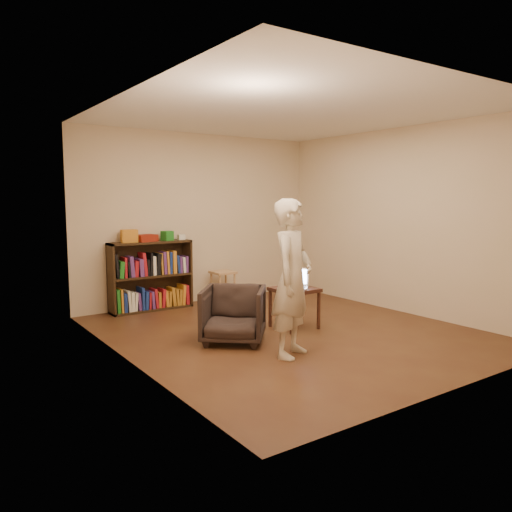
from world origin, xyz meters
TOP-DOWN VIEW (x-y plane):
  - floor at (0.00, 0.00)m, footprint 4.50×4.50m
  - ceiling at (0.00, 0.00)m, footprint 4.50×4.50m
  - wall_back at (0.00, 2.25)m, footprint 4.00×0.00m
  - wall_left at (-2.00, 0.00)m, footprint 0.00×4.50m
  - wall_right at (2.00, 0.00)m, footprint 0.00×4.50m
  - bookshelf at (-0.90, 2.09)m, footprint 1.20×0.30m
  - box_yellow at (-1.20, 2.10)m, footprint 0.24×0.19m
  - red_cloth at (-0.96, 2.09)m, footprint 0.34×0.28m
  - box_green at (-0.63, 2.08)m, footprint 0.17×0.17m
  - box_white at (-0.39, 2.10)m, footprint 0.11×0.11m
  - stool at (0.24, 1.96)m, footprint 0.34×0.34m
  - armchair at (-0.78, 0.02)m, footprint 0.97×0.97m
  - side_table at (0.17, 0.11)m, footprint 0.50×0.50m
  - laptop at (0.20, 0.13)m, footprint 0.45×0.45m
  - person at (-0.55, -0.74)m, footprint 0.70×0.62m

SIDE VIEW (x-z plane):
  - floor at x=0.00m, z-range 0.00..0.00m
  - armchair at x=-0.78m, z-range 0.00..0.63m
  - stool at x=0.24m, z-range 0.15..0.64m
  - side_table at x=0.17m, z-range 0.17..0.68m
  - bookshelf at x=-0.90m, z-range -0.06..0.94m
  - laptop at x=0.20m, z-range 0.45..0.68m
  - person at x=-0.55m, z-range 0.00..1.62m
  - box_white at x=-0.39m, z-range 1.00..1.08m
  - red_cloth at x=-0.96m, z-range 1.00..1.10m
  - box_green at x=-0.63m, z-range 1.00..1.14m
  - box_yellow at x=-1.20m, z-range 1.00..1.18m
  - wall_back at x=0.00m, z-range -0.70..3.30m
  - wall_left at x=-2.00m, z-range -0.95..3.55m
  - wall_right at x=2.00m, z-range -0.95..3.55m
  - ceiling at x=0.00m, z-range 2.60..2.60m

